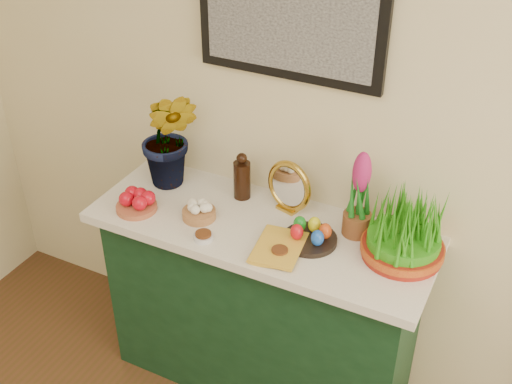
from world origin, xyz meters
TOP-DOWN VIEW (x-y plane):
  - sideboard at (-0.38, 2.00)m, footprint 1.30×0.45m
  - tablecloth at (-0.38, 2.00)m, footprint 1.40×0.55m
  - hyacinth_green at (-0.86, 2.10)m, footprint 0.34×0.31m
  - apple_bowl at (-0.89, 1.86)m, footprint 0.17×0.17m
  - garlic_basket at (-0.63, 1.93)m, footprint 0.16×0.16m
  - vinegar_cruet at (-0.54, 2.14)m, footprint 0.07×0.07m
  - mirror at (-0.33, 2.15)m, footprint 0.22×0.11m
  - book at (-0.34, 1.87)m, footprint 0.19×0.25m
  - spice_dish_left at (-0.54, 1.81)m, footprint 0.08×0.08m
  - spice_dish_right at (-0.23, 1.85)m, footprint 0.08×0.08m
  - egg_plate at (-0.16, 1.98)m, footprint 0.24×0.24m
  - hyacinth_pink at (-0.02, 2.11)m, footprint 0.11×0.11m
  - wheatgrass_sabzeh at (0.18, 2.05)m, footprint 0.31×0.31m

SIDE VIEW (x-z plane):
  - sideboard at x=-0.38m, z-range 0.00..0.85m
  - tablecloth at x=-0.38m, z-range 0.85..0.89m
  - spice_dish_right at x=-0.23m, z-range 0.89..0.92m
  - spice_dish_left at x=-0.54m, z-range 0.89..0.92m
  - book at x=-0.34m, z-range 0.89..0.92m
  - egg_plate at x=-0.16m, z-range 0.88..0.96m
  - garlic_basket at x=-0.63m, z-range 0.88..0.96m
  - apple_bowl at x=-0.89m, z-range 0.88..0.97m
  - vinegar_cruet at x=-0.54m, z-range 0.88..1.09m
  - mirror at x=-0.33m, z-range 0.89..1.11m
  - wheatgrass_sabzeh at x=0.18m, z-range 0.87..1.13m
  - hyacinth_pink at x=-0.02m, z-range 0.87..1.24m
  - hyacinth_green at x=-0.86m, z-range 0.89..1.49m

